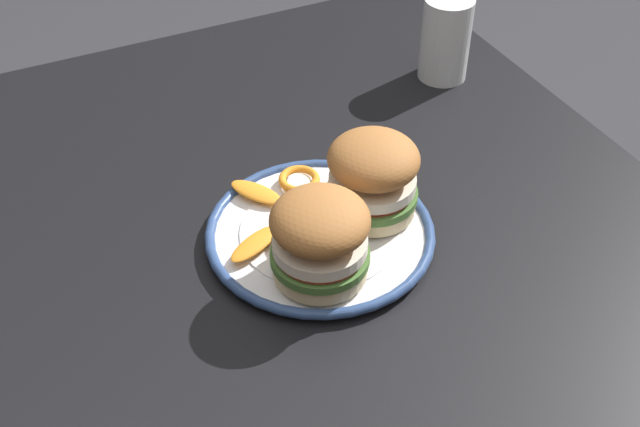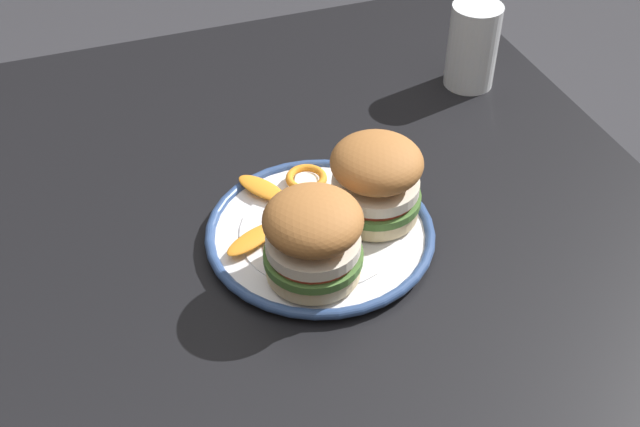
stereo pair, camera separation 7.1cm
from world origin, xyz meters
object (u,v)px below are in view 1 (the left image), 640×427
object	(u,v)px
sandwich_half_left	(373,175)
sandwich_half_right	(320,237)
dining_table	(349,319)
drinking_glass	(445,44)
dinner_plate	(320,233)

from	to	relation	value
sandwich_half_left	sandwich_half_right	world-z (taller)	same
dining_table	drinking_glass	distance (m)	0.44
dining_table	sandwich_half_left	xyz separation A→B (m)	(-0.04, 0.05, 0.18)
drinking_glass	sandwich_half_left	bearing A→B (deg)	-46.37
dinner_plate	drinking_glass	size ratio (longest dim) A/B	2.14
sandwich_half_left	dinner_plate	bearing A→B (deg)	-86.31
drinking_glass	sandwich_half_right	bearing A→B (deg)	-48.84
sandwich_half_left	dining_table	bearing A→B (deg)	-48.32
drinking_glass	dinner_plate	bearing A→B (deg)	-52.69
sandwich_half_right	drinking_glass	size ratio (longest dim) A/B	1.19
sandwich_half_right	dinner_plate	bearing A→B (deg)	154.22
dinner_plate	drinking_glass	xyz separation A→B (m)	(-0.24, 0.32, 0.04)
dining_table	sandwich_half_left	size ratio (longest dim) A/B	7.86
dinner_plate	sandwich_half_left	distance (m)	0.09
sandwich_half_right	drinking_glass	bearing A→B (deg)	131.16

